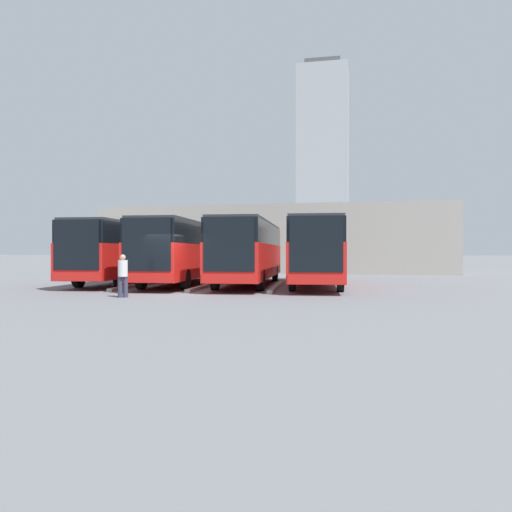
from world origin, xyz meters
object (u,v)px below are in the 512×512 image
bus_0 (316,250)px  bus_1 (249,250)px  bus_2 (185,250)px  pedestrian (123,274)px  bus_3 (128,250)px

bus_0 → bus_1: (3.55, 0.17, 0.00)m
bus_1 → bus_2: (3.55, 0.19, 0.00)m
bus_2 → pedestrian: bearing=87.7°
bus_0 → bus_2: same height
bus_3 → pedestrian: 9.22m
bus_1 → pedestrian: bus_1 is taller
bus_1 → pedestrian: (3.18, 8.03, -0.96)m
bus_0 → bus_3: 10.66m
bus_1 → bus_3: bearing=-7.1°
bus_1 → bus_3: (7.10, -0.26, 0.00)m
bus_3 → bus_1: bearing=172.9°
pedestrian → bus_2: bearing=-113.6°
bus_2 → bus_3: size_ratio=1.00×
bus_2 → pedestrian: (-0.37, 7.84, -0.96)m
bus_3 → pedestrian: bearing=110.3°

